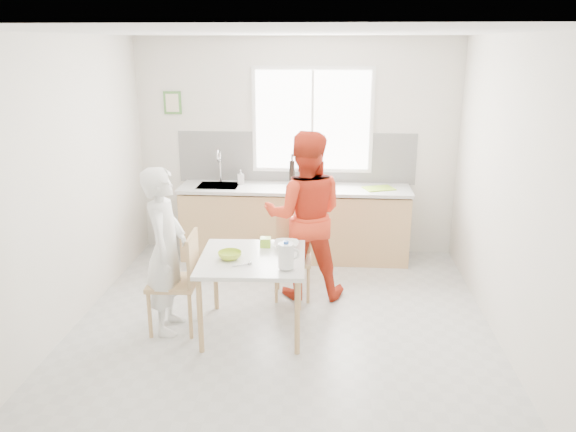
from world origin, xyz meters
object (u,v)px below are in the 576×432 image
at_px(chair_left, 180,278).
at_px(chair_far, 293,254).
at_px(person_white, 166,251).
at_px(person_red, 305,216).
at_px(bowl_green, 230,255).
at_px(wine_bottle_a, 292,173).
at_px(milk_jug, 286,255).
at_px(wine_bottle_b, 303,172).
at_px(dining_table, 253,265).
at_px(bowl_white, 286,245).

height_order(chair_left, chair_far, chair_left).
xyz_separation_m(person_white, person_red, (1.24, 0.86, 0.10)).
bearing_deg(bowl_green, person_white, 177.53).
xyz_separation_m(chair_left, wine_bottle_a, (0.90, 2.02, 0.56)).
height_order(milk_jug, wine_bottle_b, wine_bottle_b).
distance_m(chair_far, wine_bottle_a, 1.32).
xyz_separation_m(milk_jug, wine_bottle_b, (0.03, 2.38, 0.20)).
bearing_deg(dining_table, wine_bottle_b, 80.31).
distance_m(dining_table, chair_far, 0.91).
relative_size(dining_table, wine_bottle_b, 3.32).
bearing_deg(wine_bottle_b, milk_jug, -90.64).
xyz_separation_m(chair_left, milk_jug, (1.01, -0.24, 0.34)).
distance_m(chair_left, person_red, 1.46).
bearing_deg(person_white, wine_bottle_a, -29.11).
bearing_deg(chair_far, wine_bottle_b, 85.70).
height_order(person_red, wine_bottle_b, person_red).
xyz_separation_m(dining_table, wine_bottle_a, (0.23, 1.99, 0.42)).
relative_size(dining_table, chair_far, 1.18).
xyz_separation_m(dining_table, milk_jug, (0.33, -0.27, 0.21)).
bearing_deg(person_red, bowl_green, 52.00).
xyz_separation_m(person_red, milk_jug, (-0.11, -1.10, -0.02)).
height_order(dining_table, chair_left, chair_left).
bearing_deg(chair_left, milk_jug, 74.38).
bearing_deg(chair_left, bowl_white, 104.34).
bearing_deg(wine_bottle_a, wine_bottle_b, 42.80).
distance_m(dining_table, bowl_white, 0.40).
bearing_deg(dining_table, milk_jug, -38.56).
bearing_deg(bowl_white, person_white, -164.84).
bearing_deg(chair_far, dining_table, -113.27).
distance_m(dining_table, wine_bottle_b, 2.19).
bearing_deg(chair_left, chair_far, 128.36).
xyz_separation_m(chair_left, person_red, (1.12, 0.86, 0.37)).
xyz_separation_m(person_white, bowl_green, (0.60, -0.03, -0.02)).
height_order(chair_far, wine_bottle_b, wine_bottle_b).
bearing_deg(wine_bottle_a, person_red, -79.49).
height_order(person_white, wine_bottle_b, person_white).
height_order(chair_left, bowl_white, chair_left).
distance_m(dining_table, wine_bottle_a, 2.05).
relative_size(person_red, wine_bottle_a, 5.56).
bearing_deg(bowl_green, bowl_white, 33.28).
bearing_deg(chair_far, wine_bottle_a, 92.14).
height_order(chair_left, person_red, person_red).
bearing_deg(chair_left, person_white, -90.00).
relative_size(chair_far, person_white, 0.53).
xyz_separation_m(bowl_white, wine_bottle_a, (-0.06, 1.73, 0.31)).
relative_size(person_red, wine_bottle_b, 5.93).
height_order(person_white, wine_bottle_a, person_white).
bearing_deg(wine_bottle_b, chair_left, -115.84).
bearing_deg(bowl_white, wine_bottle_a, 92.11).
bearing_deg(person_red, chair_far, -0.19).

